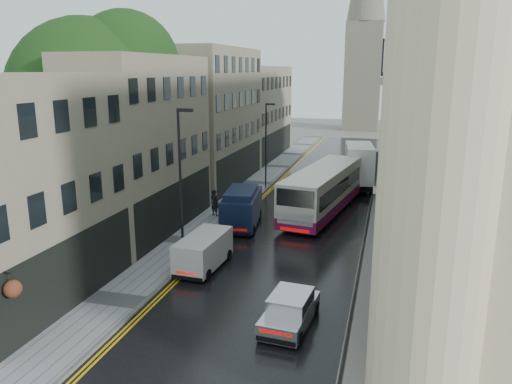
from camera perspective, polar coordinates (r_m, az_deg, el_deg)
The scene contains 16 objects.
road at distance 36.91m, azimuth 5.67°, elevation -2.34°, with size 9.00×85.00×0.02m, color black.
left_sidewalk at distance 38.24m, azimuth -3.00°, elevation -1.64°, with size 2.70×85.00×0.12m, color gray.
right_sidewalk at distance 36.46m, azimuth 14.08°, elevation -2.83°, with size 1.80×85.00×0.12m, color slate.
old_shop_row at distance 40.67m, azimuth -6.88°, elevation 7.73°, with size 4.50×56.00×12.00m, color gray, non-canonical shape.
modern_block at distance 33.98m, azimuth 23.05°, elevation 7.25°, with size 8.00×40.00×14.00m, color beige, non-canonical shape.
church_spire at distance 90.18m, azimuth 12.49°, elevation 19.73°, with size 6.40×6.40×40.00m, color #736B5B, non-canonical shape.
tree_near at distance 33.14m, azimuth -18.41°, elevation 7.41°, with size 10.56×10.56×13.89m, color black, non-canonical shape.
tree_far at distance 44.46m, azimuth -8.76°, elevation 8.49°, with size 9.24×9.24×12.46m, color black, non-canonical shape.
cream_bus at distance 33.80m, azimuth 3.97°, elevation -0.90°, with size 2.76×12.15×3.31m, color silver, non-canonical shape.
white_lorry at distance 43.41m, azimuth 10.41°, elevation 2.61°, with size 2.23×7.43×3.90m, color white, non-canonical shape.
silver_hatchback at distance 20.03m, azimuth 0.63°, elevation -14.57°, with size 1.65×3.77×1.41m, color #B0B0B5, non-canonical shape.
white_van at distance 25.64m, azimuth -9.00°, elevation -7.62°, with size 1.76×4.12×1.86m, color silver, non-canonical shape.
navy_van at distance 31.68m, azimuth -3.89°, elevation -2.50°, with size 2.10×5.26×2.68m, color #0E1834, non-canonical shape.
pedestrian at distance 35.44m, azimuth -4.74°, elevation -1.23°, with size 0.69×0.45×1.90m, color black.
lamp_post_near at distance 27.64m, azimuth -8.62°, elevation 0.96°, with size 0.91×0.20×8.10m, color black, non-canonical shape.
lamp_post_far at distance 43.47m, azimuth 1.14°, elevation 5.26°, with size 0.82×0.18×7.30m, color black, non-canonical shape.
Camera 1 is at (5.69, -7.50, 10.25)m, focal length 35.00 mm.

